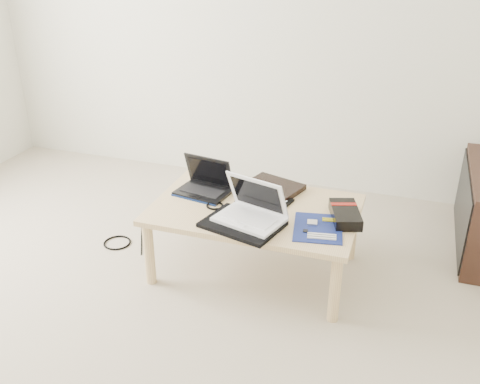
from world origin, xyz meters
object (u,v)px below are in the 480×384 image
(white_laptop, at_px, (252,211))
(gpu_box, at_px, (345,214))
(netbook, at_px, (205,185))
(coffee_table, at_px, (255,215))

(white_laptop, distance_m, gpu_box, 0.49)
(netbook, relative_size, gpu_box, 1.08)
(coffee_table, bearing_deg, gpu_box, 2.28)
(netbook, bearing_deg, gpu_box, -4.67)
(coffee_table, bearing_deg, white_laptop, -78.91)
(netbook, xyz_separation_m, gpu_box, (0.81, -0.07, -0.02))
(coffee_table, height_order, white_laptop, white_laptop)
(coffee_table, xyz_separation_m, gpu_box, (0.48, 0.02, 0.08))
(coffee_table, distance_m, gpu_box, 0.49)
(netbook, distance_m, white_laptop, 0.44)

